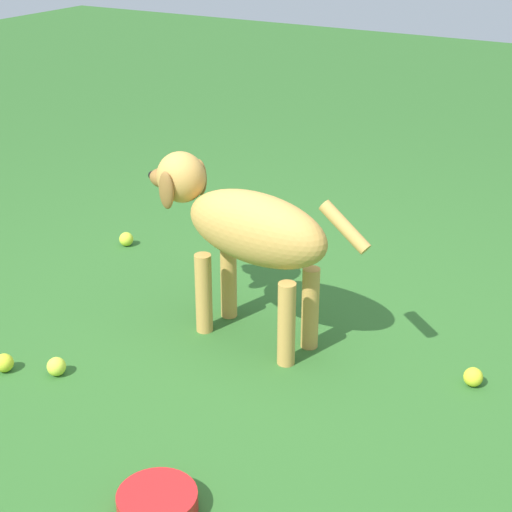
# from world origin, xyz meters

# --- Properties ---
(ground) EXTENTS (14.00, 14.00, 0.00)m
(ground) POSITION_xyz_m (0.00, 0.00, 0.00)
(ground) COLOR #2D6026
(dog) EXTENTS (0.97, 0.31, 0.66)m
(dog) POSITION_xyz_m (0.18, -0.18, 0.43)
(dog) COLOR #C69347
(dog) RESTS_ON ground
(tennis_ball_0) EXTENTS (0.07, 0.07, 0.07)m
(tennis_ball_0) POSITION_xyz_m (1.08, -0.60, 0.03)
(tennis_ball_0) COLOR #C5D833
(tennis_ball_0) RESTS_ON ground
(tennis_ball_2) EXTENTS (0.07, 0.07, 0.07)m
(tennis_ball_2) POSITION_xyz_m (0.77, 0.47, 0.03)
(tennis_ball_2) COLOR #C5D12C
(tennis_ball_2) RESTS_ON ground
(tennis_ball_3) EXTENTS (0.07, 0.07, 0.07)m
(tennis_ball_3) POSITION_xyz_m (0.60, 0.40, 0.03)
(tennis_ball_3) COLOR #CDE13D
(tennis_ball_3) RESTS_ON ground
(tennis_ball_4) EXTENTS (0.07, 0.07, 0.07)m
(tennis_ball_4) POSITION_xyz_m (-0.67, -0.27, 0.03)
(tennis_ball_4) COLOR yellow
(tennis_ball_4) RESTS_ON ground
(water_bowl) EXTENTS (0.22, 0.22, 0.06)m
(water_bowl) POSITION_xyz_m (-0.11, 0.76, 0.03)
(water_bowl) COLOR red
(water_bowl) RESTS_ON ground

